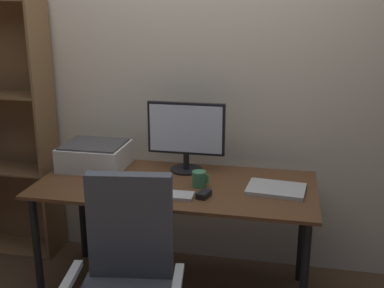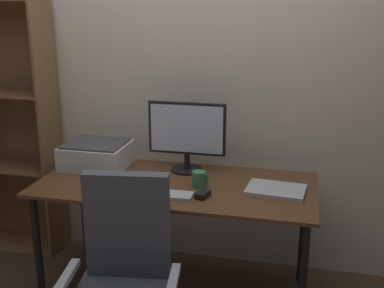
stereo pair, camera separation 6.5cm
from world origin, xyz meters
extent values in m
cube|color=beige|center=(0.00, 0.54, 1.30)|extent=(6.40, 0.10, 2.60)
cube|color=#56351E|center=(0.00, 0.00, 0.73)|extent=(1.63, 0.74, 0.02)
cylinder|color=black|center=(-0.75, -0.31, 0.36)|extent=(0.04, 0.04, 0.72)
cylinder|color=black|center=(0.75, -0.31, 0.36)|extent=(0.04, 0.04, 0.72)
cylinder|color=black|center=(-0.75, 0.31, 0.36)|extent=(0.04, 0.04, 0.72)
cylinder|color=black|center=(0.75, 0.31, 0.36)|extent=(0.04, 0.04, 0.72)
cylinder|color=black|center=(0.01, 0.23, 0.75)|extent=(0.20, 0.20, 0.01)
cylinder|color=black|center=(0.01, 0.23, 0.80)|extent=(0.04, 0.04, 0.10)
cube|color=black|center=(0.01, 0.23, 1.01)|extent=(0.48, 0.03, 0.32)
cube|color=silver|center=(0.01, 0.21, 1.01)|extent=(0.45, 0.01, 0.29)
cube|color=#B7BABC|center=(0.00, -0.20, 0.75)|extent=(0.29, 0.12, 0.02)
cube|color=black|center=(0.20, -0.17, 0.76)|extent=(0.08, 0.11, 0.03)
cylinder|color=#387F51|center=(0.14, -0.02, 0.79)|extent=(0.08, 0.08, 0.09)
cube|color=#387F51|center=(0.19, -0.02, 0.79)|extent=(0.02, 0.01, 0.05)
cube|color=#B7BABC|center=(0.58, 0.00, 0.75)|extent=(0.34, 0.26, 0.02)
cube|color=silver|center=(-0.57, 0.17, 0.81)|extent=(0.40, 0.34, 0.15)
cube|color=#424244|center=(-0.57, 0.17, 0.90)|extent=(0.37, 0.31, 0.01)
cube|color=white|center=(-0.28, -0.23, 0.74)|extent=(0.21, 0.30, 0.00)
cube|color=#474C56|center=(-0.08, -0.60, 0.75)|extent=(0.41, 0.13, 0.52)
cube|color=#B7BABC|center=(-0.29, -0.82, 0.58)|extent=(0.08, 0.26, 0.03)
cube|color=#B7BABC|center=(0.19, -0.76, 0.58)|extent=(0.08, 0.26, 0.03)
cube|color=brown|center=(-0.98, 0.33, 0.89)|extent=(0.02, 0.28, 1.78)
cube|color=brown|center=(-1.29, 0.46, 0.89)|extent=(0.65, 0.01, 1.78)
cube|color=brown|center=(-1.29, 0.33, 0.01)|extent=(0.61, 0.26, 0.02)
cube|color=brown|center=(-1.29, 0.33, 0.62)|extent=(0.61, 0.26, 0.02)
cube|color=brown|center=(-1.29, 0.33, 1.16)|extent=(0.61, 0.26, 0.02)
camera|label=1|loc=(0.62, -2.54, 1.76)|focal=44.61mm
camera|label=2|loc=(0.68, -2.53, 1.76)|focal=44.61mm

